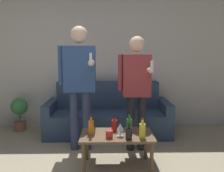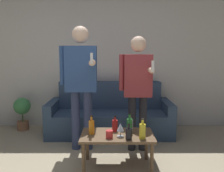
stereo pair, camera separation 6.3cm
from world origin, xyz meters
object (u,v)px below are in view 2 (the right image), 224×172
Objects in this scene: coffee_table at (116,138)px; person_standing_left at (80,78)px; person_standing_right at (137,84)px; bottle_orange at (91,127)px; couch at (109,116)px.

person_standing_left reaches higher than coffee_table.
coffee_table is 0.86m from person_standing_right.
coffee_table is at bearing -48.84° from person_standing_left.
person_standing_left is 1.09× the size of person_standing_right.
bottle_orange is at bearing -138.60° from person_standing_right.
person_standing_right reaches higher than coffee_table.
couch is 1.29× the size of person_standing_right.
person_standing_left is at bearing 177.40° from person_standing_right.
bottle_orange is (-0.21, -1.30, 0.20)m from couch.
couch is 9.08× the size of bottle_orange.
coffee_table is at bearing -1.39° from bottle_orange.
person_standing_right is (0.29, 0.54, 0.60)m from coffee_table.
coffee_table is (0.10, -1.30, 0.06)m from couch.
person_standing_left is at bearing 131.16° from coffee_table.
person_standing_right reaches higher than couch.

